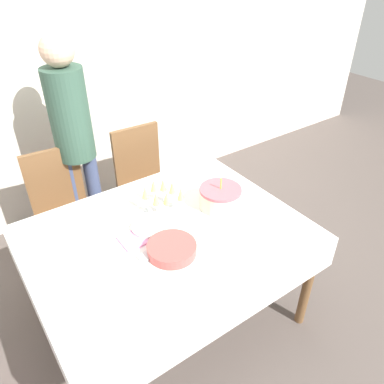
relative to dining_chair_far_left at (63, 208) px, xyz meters
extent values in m
plane|color=#564C47|center=(0.34, -0.93, -0.52)|extent=(12.00, 12.00, 0.00)
cube|color=silver|center=(0.34, 0.70, 0.83)|extent=(8.00, 0.05, 2.70)
cube|color=white|center=(0.34, -0.93, 0.22)|extent=(1.52, 1.18, 0.03)
cube|color=white|center=(0.34, -0.93, 0.13)|extent=(1.55, 1.21, 0.21)
cylinder|color=brown|center=(1.04, -1.46, -0.15)|extent=(0.06, 0.06, 0.72)
cylinder|color=brown|center=(-0.37, -0.39, -0.15)|extent=(0.06, 0.06, 0.72)
cylinder|color=brown|center=(1.04, -0.39, -0.15)|extent=(0.06, 0.06, 0.72)
cube|color=brown|center=(-0.01, -0.08, -0.09)|extent=(0.45, 0.45, 0.04)
cube|color=brown|center=(0.01, 0.11, 0.18)|extent=(0.40, 0.07, 0.50)
cylinder|color=brown|center=(0.16, -0.28, -0.31)|extent=(0.04, 0.04, 0.41)
cylinder|color=brown|center=(-0.20, -0.25, -0.31)|extent=(0.04, 0.04, 0.41)
cylinder|color=brown|center=(0.19, 0.08, -0.31)|extent=(0.04, 0.04, 0.41)
cylinder|color=brown|center=(-0.17, 0.11, -0.31)|extent=(0.04, 0.04, 0.41)
cube|color=brown|center=(0.68, -0.08, -0.09)|extent=(0.44, 0.44, 0.04)
cube|color=brown|center=(0.69, 0.11, 0.18)|extent=(0.40, 0.05, 0.50)
cylinder|color=brown|center=(0.85, -0.27, -0.31)|extent=(0.04, 0.04, 0.41)
cylinder|color=brown|center=(0.49, -0.26, -0.31)|extent=(0.04, 0.04, 0.41)
cylinder|color=brown|center=(0.87, 0.09, -0.31)|extent=(0.04, 0.04, 0.41)
cylinder|color=brown|center=(0.51, 0.10, -0.31)|extent=(0.04, 0.04, 0.41)
cylinder|color=beige|center=(0.75, -0.90, 0.29)|extent=(0.26, 0.26, 0.12)
cylinder|color=#D15B66|center=(0.75, -0.90, 0.36)|extent=(0.26, 0.26, 0.02)
cylinder|color=yellow|center=(0.75, -0.90, 0.40)|extent=(0.01, 0.01, 0.06)
sphere|color=#F9CC4C|center=(0.75, -0.90, 0.44)|extent=(0.01, 0.01, 0.01)
cylinder|color=silver|center=(0.44, -0.72, 0.24)|extent=(0.30, 0.30, 0.01)
cylinder|color=silver|center=(0.51, -0.72, 0.25)|extent=(0.05, 0.05, 0.00)
cylinder|color=silver|center=(0.51, -0.72, 0.29)|extent=(0.01, 0.01, 0.08)
cone|color=#E0CC72|center=(0.51, -0.72, 0.37)|extent=(0.04, 0.04, 0.08)
cylinder|color=silver|center=(0.48, -0.66, 0.25)|extent=(0.05, 0.05, 0.00)
cylinder|color=silver|center=(0.48, -0.66, 0.29)|extent=(0.01, 0.01, 0.08)
cone|color=#E0CC72|center=(0.48, -0.66, 0.37)|extent=(0.04, 0.04, 0.08)
cylinder|color=silver|center=(0.43, -0.63, 0.25)|extent=(0.05, 0.05, 0.00)
cylinder|color=silver|center=(0.43, -0.63, 0.29)|extent=(0.01, 0.01, 0.08)
cone|color=#E0CC72|center=(0.43, -0.63, 0.37)|extent=(0.04, 0.04, 0.08)
cylinder|color=silver|center=(0.35, -0.67, 0.25)|extent=(0.05, 0.05, 0.00)
cylinder|color=silver|center=(0.35, -0.67, 0.29)|extent=(0.01, 0.01, 0.08)
cone|color=#E0CC72|center=(0.35, -0.67, 0.37)|extent=(0.04, 0.04, 0.08)
cylinder|color=silver|center=(0.37, -0.77, 0.25)|extent=(0.05, 0.05, 0.00)
cylinder|color=silver|center=(0.37, -0.77, 0.29)|extent=(0.01, 0.01, 0.08)
cone|color=#E0CC72|center=(0.37, -0.77, 0.37)|extent=(0.04, 0.04, 0.08)
cylinder|color=silver|center=(0.42, -0.80, 0.25)|extent=(0.05, 0.05, 0.00)
cylinder|color=silver|center=(0.42, -0.80, 0.29)|extent=(0.01, 0.01, 0.08)
cone|color=#E0CC72|center=(0.42, -0.80, 0.37)|extent=(0.04, 0.04, 0.08)
cylinder|color=silver|center=(0.52, -0.81, 0.25)|extent=(0.05, 0.05, 0.00)
cylinder|color=silver|center=(0.52, -0.81, 0.29)|extent=(0.01, 0.01, 0.08)
cone|color=#E0CC72|center=(0.52, -0.81, 0.37)|extent=(0.04, 0.04, 0.08)
cylinder|color=#CC4C47|center=(0.27, -1.08, 0.24)|extent=(0.27, 0.27, 0.01)
cylinder|color=#CC4C47|center=(0.27, -1.08, 0.25)|extent=(0.27, 0.27, 0.01)
cylinder|color=#CC4C47|center=(0.27, -1.08, 0.25)|extent=(0.27, 0.27, 0.01)
cylinder|color=#CC4C47|center=(0.27, -1.08, 0.26)|extent=(0.27, 0.27, 0.01)
cylinder|color=#CC4C47|center=(0.27, -1.08, 0.27)|extent=(0.27, 0.27, 0.01)
cylinder|color=#CC4C47|center=(0.27, -1.08, 0.28)|extent=(0.27, 0.27, 0.01)
cylinder|color=#CC4C47|center=(0.27, -1.08, 0.28)|extent=(0.27, 0.27, 0.01)
cylinder|color=#CC4C47|center=(0.27, -1.08, 0.29)|extent=(0.27, 0.27, 0.01)
cylinder|color=silver|center=(0.27, -0.84, 0.24)|extent=(0.20, 0.20, 0.01)
cylinder|color=silver|center=(0.27, -0.84, 0.25)|extent=(0.20, 0.20, 0.01)
cylinder|color=silver|center=(0.27, -0.84, 0.25)|extent=(0.20, 0.20, 0.01)
cylinder|color=silver|center=(0.27, -0.84, 0.26)|extent=(0.20, 0.20, 0.01)
cube|color=silver|center=(0.73, -1.11, 0.24)|extent=(0.29, 0.13, 0.00)
cube|color=silver|center=(0.18, -1.03, 0.25)|extent=(0.18, 0.10, 0.02)
cube|color=pink|center=(0.15, -0.87, 0.24)|extent=(0.15, 0.15, 0.01)
cylinder|color=#3F4C72|center=(0.14, 0.13, -0.10)|extent=(0.11, 0.11, 0.82)
cylinder|color=#3F4C72|center=(0.30, 0.13, -0.10)|extent=(0.11, 0.11, 0.82)
cylinder|color=#335142|center=(0.22, 0.13, 0.63)|extent=(0.28, 0.28, 0.65)
sphere|color=#D8B293|center=(0.22, 0.13, 1.07)|extent=(0.22, 0.22, 0.22)
camera|label=1|loc=(-0.50, -2.37, 1.64)|focal=35.00mm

